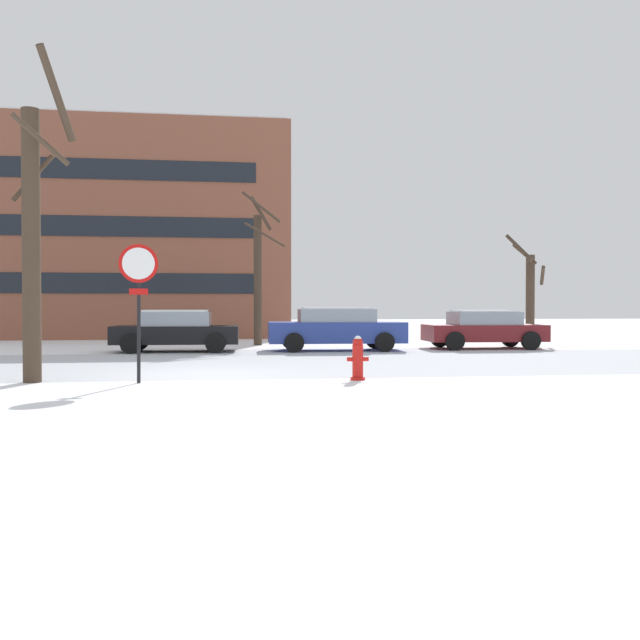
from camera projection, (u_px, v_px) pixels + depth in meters
ground_plane at (196, 376)px, 15.41m from camera, size 120.00×120.00×0.00m
road_surface at (200, 364)px, 18.48m from camera, size 80.00×8.18×0.00m
stop_sign at (139, 286)px, 13.93m from camera, size 0.76×0.20×2.72m
fire_hydrant at (358, 358)px, 14.47m from camera, size 0.44×0.30×0.90m
parked_car_black at (176, 330)px, 23.29m from camera, size 4.12×2.11×1.37m
parked_car_blue at (336, 328)px, 23.94m from camera, size 4.62×2.14×1.46m
parked_car_maroon at (484, 329)px, 24.99m from camera, size 4.15×2.25×1.36m
tree_near_corner at (33, 234)px, 13.97m from camera, size 1.28×1.28×6.45m
tree_far_right at (258, 274)px, 27.08m from camera, size 1.65×1.18×5.75m
tree_far_left at (530, 293)px, 28.12m from camera, size 1.60×1.31×4.36m
building_far_left at (127, 237)px, 36.69m from camera, size 15.98×11.11×10.10m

